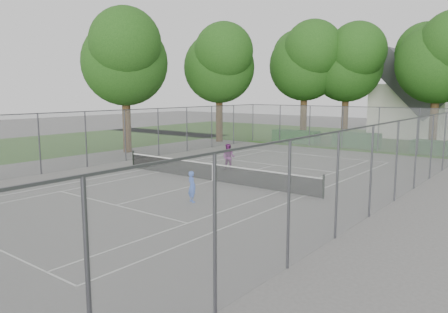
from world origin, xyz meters
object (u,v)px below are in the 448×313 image
Objects in this scene: tennis_net at (212,171)px; girl_player at (192,187)px; woman_player at (229,157)px; house at (412,102)px.

girl_player reaches higher than tennis_net.
girl_player is 7.73m from woman_player.
girl_player is 0.83× the size of woman_player.
girl_player is at bearing -61.63° from tennis_net.
house is 27.24m from woman_player.
woman_player is at bearing -96.74° from house.
girl_player is (0.16, -33.87, -2.98)m from house.
house is 5.59× the size of woman_player.
woman_player is (-1.18, 2.96, 0.30)m from tennis_net.
house is at bearing 86.16° from tennis_net.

